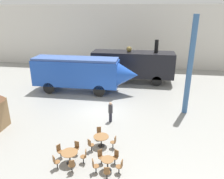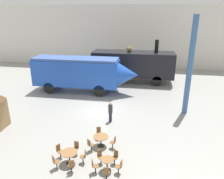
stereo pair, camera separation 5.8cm
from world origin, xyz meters
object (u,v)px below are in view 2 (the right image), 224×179
(steam_locomotive, at_px, (133,64))
(visitor_person, at_px, (110,111))
(cafe_table_near, at_px, (107,162))
(cafe_table_far, at_px, (69,154))
(cafe_table_mid, at_px, (101,138))
(cafe_chair_0, at_px, (115,156))
(streamlined_locomotive, at_px, (84,72))

(steam_locomotive, height_order, visitor_person, steam_locomotive)
(cafe_table_near, xyz_separation_m, cafe_table_far, (-2.24, 0.27, 0.06))
(steam_locomotive, relative_size, cafe_table_near, 12.95)
(cafe_table_near, bearing_deg, cafe_table_mid, 110.15)
(cafe_table_mid, bearing_deg, cafe_chair_0, -53.45)
(steam_locomotive, xyz_separation_m, streamlined_locomotive, (-4.83, -4.34, -0.01))
(steam_locomotive, xyz_separation_m, visitor_person, (-0.99, -10.41, -1.30))
(cafe_table_mid, distance_m, cafe_chair_0, 1.94)
(steam_locomotive, xyz_separation_m, cafe_chair_0, (0.10, -15.29, -1.69))
(cafe_table_near, bearing_deg, visitor_person, 97.67)
(cafe_table_near, xyz_separation_m, cafe_table_mid, (-0.80, 2.19, 0.05))
(visitor_person, bearing_deg, cafe_table_mid, -91.02)
(steam_locomotive, distance_m, streamlined_locomotive, 6.49)
(cafe_table_near, xyz_separation_m, visitor_person, (-0.74, 5.52, 0.36))
(steam_locomotive, distance_m, cafe_chair_0, 15.39)
(cafe_table_far, bearing_deg, cafe_table_mid, 53.17)
(cafe_table_near, height_order, visitor_person, visitor_person)
(steam_locomotive, distance_m, cafe_table_mid, 13.87)
(cafe_chair_0, bearing_deg, steam_locomotive, -150.57)
(cafe_table_near, relative_size, cafe_table_mid, 0.76)
(cafe_chair_0, xyz_separation_m, visitor_person, (-1.09, 4.88, 0.39))
(cafe_table_mid, distance_m, visitor_person, 3.34)
(cafe_table_mid, bearing_deg, cafe_table_far, -126.83)
(cafe_table_far, height_order, cafe_chair_0, cafe_chair_0)
(cafe_table_far, relative_size, visitor_person, 0.57)
(visitor_person, bearing_deg, steam_locomotive, 84.57)
(cafe_table_near, height_order, cafe_chair_0, cafe_chair_0)
(cafe_table_near, bearing_deg, cafe_chair_0, 60.96)
(cafe_table_mid, bearing_deg, streamlined_locomotive, 111.92)
(streamlined_locomotive, height_order, cafe_chair_0, streamlined_locomotive)
(streamlined_locomotive, height_order, cafe_table_far, streamlined_locomotive)
(cafe_table_mid, bearing_deg, visitor_person, 88.98)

